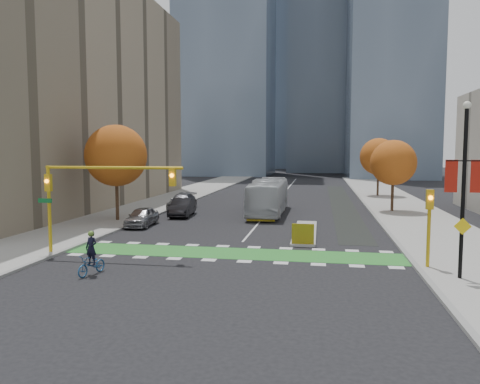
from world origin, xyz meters
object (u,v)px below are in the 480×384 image
at_px(banner_lamppost, 464,182).
at_px(cyclist, 92,260).
at_px(tree_east_far, 379,157).
at_px(traffic_signal_east, 429,217).
at_px(parked_car_a, 142,217).
at_px(bus, 268,196).
at_px(tree_east_near, 393,163).
at_px(parked_car_b, 182,207).
at_px(parked_car_c, 182,202).
at_px(hazard_board, 303,234).
at_px(traffic_signal_west, 90,186).
at_px(tree_west, 116,156).

distance_m(banner_lamppost, cyclist, 17.94).
relative_size(banner_lamppost, cyclist, 3.79).
bearing_deg(tree_east_far, cyclist, -113.50).
xyz_separation_m(traffic_signal_east, banner_lamppost, (1.00, -2.00, 1.88)).
distance_m(banner_lamppost, parked_car_a, 24.31).
bearing_deg(tree_east_far, parked_car_a, -127.50).
xyz_separation_m(tree_east_far, bus, (-12.32, -18.99, -3.56)).
relative_size(tree_east_near, parked_car_b, 1.42).
height_order(traffic_signal_east, parked_car_c, traffic_signal_east).
xyz_separation_m(hazard_board, banner_lamppost, (7.50, -6.70, 3.81)).
xyz_separation_m(traffic_signal_east, bus, (-10.32, 19.52, -1.06)).
xyz_separation_m(hazard_board, traffic_signal_west, (-11.93, -4.71, 3.23)).
relative_size(tree_east_far, parked_car_c, 1.41).
relative_size(bus, parked_car_a, 2.70).
height_order(cyclist, bus, bus).
distance_m(hazard_board, cyclist, 13.10).
height_order(hazard_board, traffic_signal_west, traffic_signal_west).
relative_size(tree_west, traffic_signal_west, 0.96).
relative_size(tree_west, tree_east_far, 1.08).
xyz_separation_m(hazard_board, tree_east_far, (8.50, 33.80, 4.44)).
height_order(hazard_board, parked_car_a, parked_car_a).
height_order(traffic_signal_west, parked_car_c, traffic_signal_west).
xyz_separation_m(tree_east_far, traffic_signal_east, (-2.00, -38.51, -2.51)).
distance_m(traffic_signal_west, parked_car_a, 11.04).
relative_size(tree_west, banner_lamppost, 0.99).
distance_m(tree_east_near, parked_car_a, 24.54).
distance_m(parked_car_b, parked_car_c, 5.23).
height_order(hazard_board, banner_lamppost, banner_lamppost).
xyz_separation_m(cyclist, bus, (6.10, 23.37, 0.95)).
bearing_deg(tree_west, bus, 29.90).
distance_m(traffic_signal_east, bus, 22.10).
bearing_deg(banner_lamppost, hazard_board, 138.21).
bearing_deg(traffic_signal_west, cyclist, -62.41).
distance_m(tree_west, tree_east_near, 26.01).
bearing_deg(traffic_signal_west, traffic_signal_east, 0.01).
xyz_separation_m(tree_east_near, parked_car_a, (-21.00, -12.02, -4.11)).
bearing_deg(hazard_board, traffic_signal_east, -35.92).
distance_m(tree_west, cyclist, 18.13).
bearing_deg(tree_west, tree_east_far, 46.70).
height_order(tree_west, parked_car_b, tree_west).
bearing_deg(traffic_signal_west, tree_west, 108.02).
xyz_separation_m(bus, parked_car_b, (-7.66, -2.95, -0.85)).
bearing_deg(bus, traffic_signal_east, -62.20).
relative_size(traffic_signal_west, bus, 0.71).
distance_m(traffic_signal_west, bus, 21.27).
xyz_separation_m(bus, parked_car_a, (-9.18, -9.03, -0.92)).
distance_m(hazard_board, tree_east_far, 35.13).
xyz_separation_m(tree_east_near, traffic_signal_east, (-1.50, -22.51, -2.13)).
distance_m(traffic_signal_west, traffic_signal_east, 18.48).
distance_m(tree_east_far, traffic_signal_east, 38.64).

